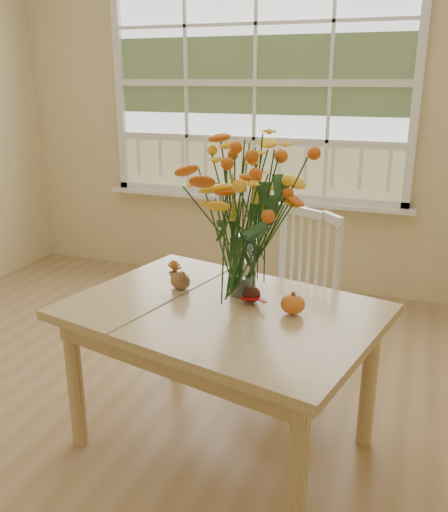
% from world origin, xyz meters
% --- Properties ---
extents(floor, '(4.00, 4.50, 0.01)m').
position_xyz_m(floor, '(0.00, 0.00, -0.01)').
color(floor, '#A17F4E').
rests_on(floor, ground).
extents(wall_back, '(4.00, 0.02, 2.70)m').
position_xyz_m(wall_back, '(0.00, 2.25, 1.35)').
color(wall_back, beige).
rests_on(wall_back, floor).
extents(window, '(2.42, 0.12, 1.74)m').
position_xyz_m(window, '(0.00, 2.21, 1.53)').
color(window, silver).
rests_on(window, wall_back).
extents(dining_table, '(1.42, 1.15, 0.67)m').
position_xyz_m(dining_table, '(0.50, 0.19, 0.58)').
color(dining_table, tan).
rests_on(dining_table, floor).
extents(windsor_chair, '(0.57, 0.56, 0.92)m').
position_xyz_m(windsor_chair, '(0.66, 0.85, 0.52)').
color(windsor_chair, white).
rests_on(windsor_chair, floor).
extents(flower_vase, '(0.55, 0.55, 0.65)m').
position_xyz_m(flower_vase, '(0.53, 0.36, 1.06)').
color(flower_vase, white).
rests_on(flower_vase, dining_table).
extents(pumpkin, '(0.10, 0.10, 0.08)m').
position_xyz_m(pumpkin, '(0.79, 0.23, 0.71)').
color(pumpkin, '#BF4616').
rests_on(pumpkin, dining_table).
extents(turkey_figurine, '(0.11, 0.09, 0.12)m').
position_xyz_m(turkey_figurine, '(0.26, 0.29, 0.72)').
color(turkey_figurine, '#CCB78C').
rests_on(turkey_figurine, dining_table).
extents(dark_gourd, '(0.13, 0.10, 0.07)m').
position_xyz_m(dark_gourd, '(0.60, 0.28, 0.71)').
color(dark_gourd, '#38160F').
rests_on(dark_gourd, dining_table).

